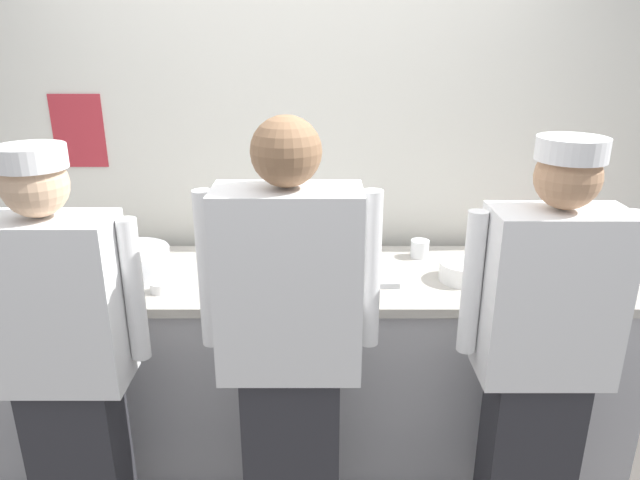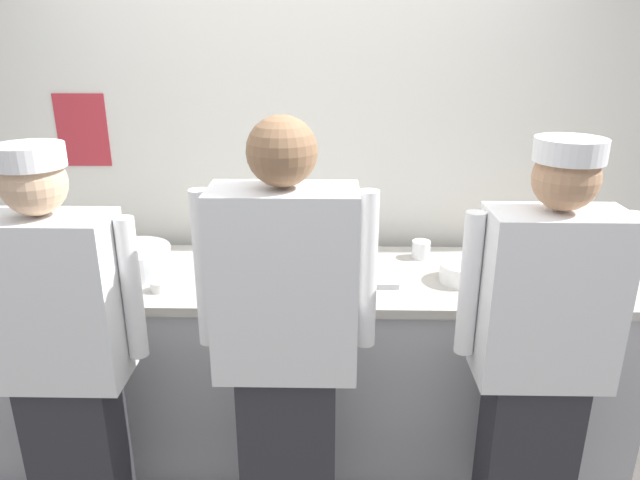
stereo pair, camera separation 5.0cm
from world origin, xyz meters
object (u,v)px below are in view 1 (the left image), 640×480
(squeeze_bottle_primary, at_px, (554,241))
(chef_far_right, at_px, (542,351))
(mixing_bowl_steel, at_px, (132,262))
(ramekin_yellow_sauce, at_px, (40,274))
(chef_near_left, at_px, (65,358))
(plate_stack_rear, at_px, (464,271))
(sheet_tray, at_px, (347,271))
(ramekin_orange_sauce, at_px, (160,287))
(deli_cup, at_px, (420,249))
(chef_center, at_px, (290,349))
(ramekin_green_sauce, at_px, (289,284))
(plate_stack_front, at_px, (254,272))

(squeeze_bottle_primary, bearing_deg, chef_far_right, -112.24)
(mixing_bowl_steel, xyz_separation_m, ramekin_yellow_sauce, (-0.40, -0.06, -0.03))
(chef_near_left, bearing_deg, chef_far_right, 1.01)
(plate_stack_rear, relative_size, sheet_tray, 0.49)
(chef_far_right, distance_m, sheet_tray, 0.92)
(chef_far_right, relative_size, ramekin_yellow_sauce, 20.49)
(ramekin_orange_sauce, bearing_deg, mixing_bowl_steel, 131.23)
(chef_near_left, relative_size, sheet_tray, 3.72)
(chef_near_left, xyz_separation_m, chef_far_right, (1.72, 0.03, 0.01))
(chef_near_left, bearing_deg, squeeze_bottle_primary, 21.58)
(mixing_bowl_steel, relative_size, deli_cup, 3.81)
(chef_center, relative_size, sheet_tray, 3.93)
(squeeze_bottle_primary, relative_size, ramekin_green_sauce, 1.93)
(mixing_bowl_steel, distance_m, ramekin_green_sauce, 0.75)
(chef_far_right, relative_size, plate_stack_front, 7.62)
(chef_far_right, height_order, ramekin_orange_sauce, chef_far_right)
(plate_stack_front, bearing_deg, plate_stack_rear, -0.06)
(plate_stack_front, xyz_separation_m, deli_cup, (0.79, 0.28, 0.01))
(chef_far_right, distance_m, ramekin_orange_sauce, 1.54)
(plate_stack_front, height_order, ramekin_orange_sauce, plate_stack_front)
(squeeze_bottle_primary, distance_m, ramekin_green_sauce, 1.30)
(chef_near_left, relative_size, mixing_bowl_steel, 4.79)
(chef_near_left, relative_size, plate_stack_rear, 7.56)
(plate_stack_rear, bearing_deg, squeeze_bottle_primary, 26.30)
(chef_near_left, height_order, sheet_tray, chef_near_left)
(chef_near_left, height_order, plate_stack_rear, chef_near_left)
(deli_cup, bearing_deg, ramekin_green_sauce, -147.89)
(mixing_bowl_steel, bearing_deg, chef_near_left, -95.13)
(plate_stack_rear, distance_m, ramekin_yellow_sauce, 1.89)
(chef_center, bearing_deg, sheet_tray, 70.76)
(chef_near_left, height_order, chef_center, chef_center)
(mixing_bowl_steel, xyz_separation_m, ramekin_orange_sauce, (0.18, -0.20, -0.03))
(chef_center, height_order, ramekin_orange_sauce, chef_center)
(chef_center, height_order, ramekin_yellow_sauce, chef_center)
(sheet_tray, distance_m, ramekin_orange_sauce, 0.83)
(chef_near_left, distance_m, chef_center, 0.81)
(ramekin_orange_sauce, distance_m, deli_cup, 1.24)
(chef_center, distance_m, squeeze_bottle_primary, 1.48)
(ramekin_green_sauce, bearing_deg, plate_stack_front, 146.34)
(chef_center, xyz_separation_m, ramekin_yellow_sauce, (-1.15, 0.59, 0.04))
(chef_center, distance_m, deli_cup, 1.05)
(mixing_bowl_steel, relative_size, ramekin_yellow_sauce, 4.22)
(squeeze_bottle_primary, xyz_separation_m, deli_cup, (-0.63, 0.05, -0.06))
(squeeze_bottle_primary, bearing_deg, mixing_bowl_steel, -175.23)
(ramekin_yellow_sauce, bearing_deg, plate_stack_front, -0.73)
(sheet_tray, xyz_separation_m, ramekin_orange_sauce, (-0.80, -0.21, 0.01))
(chef_far_right, distance_m, squeeze_bottle_primary, 0.85)
(chef_center, relative_size, plate_stack_rear, 8.01)
(chef_center, bearing_deg, ramekin_green_sauce, 93.29)
(deli_cup, bearing_deg, mixing_bowl_steel, -171.12)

